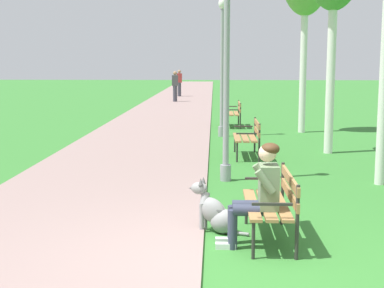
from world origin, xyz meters
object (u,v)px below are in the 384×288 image
(dog_grey, at_px, (216,213))
(lamp_post_mid, at_px, (222,66))
(park_bench_far, at_px, (234,112))
(lamp_post_near, at_px, (227,62))
(park_bench_mid, at_px, (249,135))
(person_seated_on_near_bench, at_px, (259,191))
(pedestrian_distant, at_px, (175,86))
(pedestrian_further_distant, at_px, (179,83))
(park_bench_near, at_px, (274,200))

(dog_grey, relative_size, lamp_post_mid, 0.20)
(park_bench_far, xyz_separation_m, lamp_post_near, (-0.45, -8.68, 1.66))
(lamp_post_near, bearing_deg, park_bench_far, 87.04)
(park_bench_far, xyz_separation_m, dog_grey, (-0.63, -11.88, -0.25))
(lamp_post_mid, bearing_deg, park_bench_mid, -80.80)
(person_seated_on_near_bench, distance_m, pedestrian_distant, 23.85)
(lamp_post_near, relative_size, pedestrian_distant, 2.54)
(park_bench_mid, height_order, dog_grey, park_bench_mid)
(park_bench_far, height_order, lamp_post_near, lamp_post_near)
(park_bench_mid, height_order, person_seated_on_near_bench, person_seated_on_near_bench)
(person_seated_on_near_bench, height_order, pedestrian_further_distant, pedestrian_further_distant)
(pedestrian_distant, relative_size, pedestrian_further_distant, 1.00)
(park_bench_far, relative_size, lamp_post_near, 0.36)
(dog_grey, bearing_deg, pedestrian_further_distant, 94.47)
(park_bench_mid, distance_m, pedestrian_further_distant, 22.08)
(park_bench_mid, relative_size, dog_grey, 1.88)
(lamp_post_near, height_order, pedestrian_distant, lamp_post_near)
(park_bench_far, bearing_deg, pedestrian_further_distant, 100.02)
(lamp_post_near, bearing_deg, park_bench_mid, 77.50)
(dog_grey, bearing_deg, lamp_post_near, 86.68)
(park_bench_mid, xyz_separation_m, pedestrian_further_distant, (-2.94, 21.88, 0.33))
(dog_grey, bearing_deg, park_bench_mid, 82.47)
(park_bench_far, height_order, pedestrian_further_distant, pedestrian_further_distant)
(pedestrian_further_distant, bearing_deg, dog_grey, -85.53)
(park_bench_far, height_order, dog_grey, park_bench_far)
(person_seated_on_near_bench, bearing_deg, park_bench_mid, 87.58)
(person_seated_on_near_bench, xyz_separation_m, lamp_post_near, (-0.32, 3.74, 1.49))
(pedestrian_distant, bearing_deg, person_seated_on_near_bench, -83.70)
(park_bench_mid, xyz_separation_m, person_seated_on_near_bench, (-0.27, -6.39, 0.17))
(park_bench_far, bearing_deg, lamp_post_mid, -99.99)
(park_bench_near, relative_size, dog_grey, 1.88)
(pedestrian_distant, bearing_deg, lamp_post_mid, -80.46)
(lamp_post_near, distance_m, pedestrian_further_distant, 24.68)
(person_seated_on_near_bench, relative_size, dog_grey, 1.57)
(park_bench_far, distance_m, pedestrian_further_distant, 16.10)
(park_bench_mid, xyz_separation_m, lamp_post_near, (-0.59, -2.65, 1.66))
(park_bench_far, relative_size, pedestrian_distant, 0.91)
(lamp_post_near, distance_m, lamp_post_mid, 6.20)
(park_bench_mid, bearing_deg, pedestrian_distant, 99.47)
(dog_grey, distance_m, lamp_post_near, 3.73)
(pedestrian_distant, bearing_deg, lamp_post_near, -83.42)
(park_bench_near, bearing_deg, lamp_post_near, 98.56)
(park_bench_mid, bearing_deg, lamp_post_mid, 99.20)
(lamp_post_mid, distance_m, pedestrian_further_distant, 18.52)
(park_bench_near, height_order, park_bench_mid, same)
(lamp_post_near, xyz_separation_m, lamp_post_mid, (0.01, 6.20, -0.12))
(park_bench_mid, relative_size, pedestrian_distant, 0.91)
(park_bench_near, bearing_deg, pedestrian_further_distant, 95.86)
(lamp_post_near, bearing_deg, person_seated_on_near_bench, -85.15)
(person_seated_on_near_bench, relative_size, lamp_post_near, 0.30)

